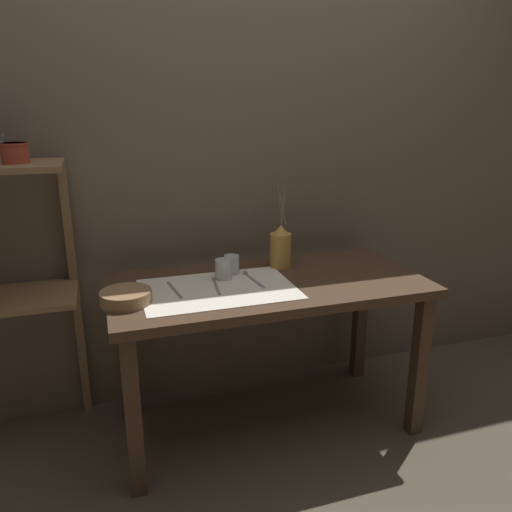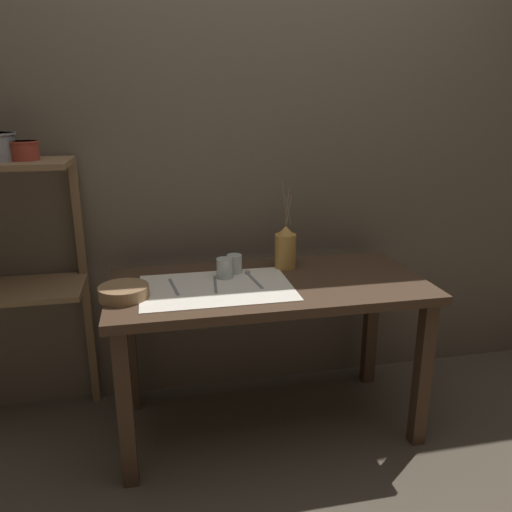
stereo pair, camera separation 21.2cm
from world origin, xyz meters
The scene contains 12 objects.
ground_plane centered at (0.00, 0.00, 0.00)m, with size 12.00×12.00×0.00m, color brown.
stone_wall_back centered at (0.00, 0.44, 1.20)m, with size 7.00×0.06×2.40m.
wooden_table centered at (0.00, 0.00, 0.62)m, with size 1.37×0.65×0.72m.
linen_cloth centered at (-0.23, -0.03, 0.72)m, with size 0.63×0.43×0.00m.
pitcher_with_flowers centered at (0.12, 0.17, 0.81)m, with size 0.10×0.10×0.41m.
wooden_bowl centered at (-0.61, -0.07, 0.74)m, with size 0.20×0.20×0.05m.
glass_tumbler_near centered at (-0.18, 0.08, 0.77)m, with size 0.07×0.07×0.09m.
glass_tumbler_far centered at (-0.13, 0.14, 0.76)m, with size 0.07×0.07×0.08m.
knife_center centered at (-0.41, 0.01, 0.72)m, with size 0.04×0.20×0.00m.
fork_inner centered at (-0.23, 0.00, 0.72)m, with size 0.03×0.20×0.00m.
spoon_inner centered at (-0.07, 0.07, 0.73)m, with size 0.04×0.21×0.02m.
metal_pot_small centered at (-0.97, 0.22, 1.28)m, with size 0.12×0.12×0.08m.
Camera 1 is at (-0.68, -1.93, 1.46)m, focal length 35.00 mm.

